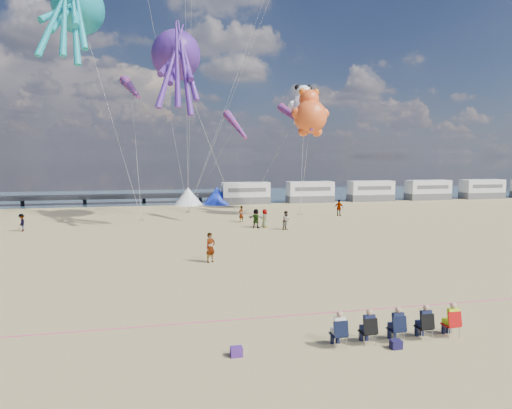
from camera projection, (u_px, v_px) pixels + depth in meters
The scene contains 32 objects.
ground at pixel (276, 283), 23.93m from camera, with size 120.00×120.00×0.00m, color tan.
water at pixel (194, 195), 77.41m from camera, with size 120.00×120.00×0.00m, color #335162.
motorhome_0 at pixel (246, 193), 63.92m from camera, with size 6.60×2.50×3.00m, color silver.
motorhome_1 at pixel (310, 192), 65.91m from camera, with size 6.60×2.50×3.00m, color silver.
motorhome_2 at pixel (371, 191), 67.89m from camera, with size 6.60×2.50×3.00m, color silver.
motorhome_3 at pixel (428, 190), 69.88m from camera, with size 6.60×2.50×3.00m, color silver.
motorhome_4 at pixel (482, 189), 71.87m from camera, with size 6.60×2.50×3.00m, color silver.
tent_white at pixel (188, 196), 62.28m from camera, with size 4.00×4.00×2.40m, color white.
tent_blue at pixel (217, 196), 63.12m from camera, with size 4.00×4.00×2.40m, color #1933CC.
spectator_row at pixel (396, 324), 16.27m from camera, with size 6.10×0.90×1.30m, color black, non-canonical shape.
cooler_purple at pixel (236, 352), 15.08m from camera, with size 0.40×0.30×0.32m, color #482280.
cooler_navy at pixel (396, 344), 15.68m from camera, with size 0.38×0.28×0.30m, color #18143F.
rope_line at pixel (307, 314), 19.07m from camera, with size 0.03×0.03×34.00m, color #F2338C.
standing_person at pixel (210, 248), 28.43m from camera, with size 0.68×0.45×1.88m, color tan.
beachgoer_0 at pixel (265, 218), 42.53m from camera, with size 0.62×0.41×1.71m, color #7F6659.
beachgoer_1 at pixel (286, 220), 41.11m from camera, with size 0.84×0.55×1.72m, color #7F6659.
beachgoer_2 at pixel (22, 223), 40.28m from camera, with size 0.76×0.59×1.56m, color #7F6659.
beachgoer_3 at pixel (339, 208), 50.71m from camera, with size 1.18×0.68×1.83m, color #7F6659.
beachgoer_4 at pixel (256, 218), 42.14m from camera, with size 1.05×0.44×1.78m, color #7F6659.
beachgoer_5 at pixel (241, 214), 45.95m from camera, with size 1.54×0.49×1.66m, color #7F6659.
sandbag_a at pixel (142, 220), 46.76m from camera, with size 0.50×0.35×0.22m, color gray.
sandbag_b at pixel (236, 213), 52.29m from camera, with size 0.50×0.35×0.22m, color gray.
sandbag_c at pixel (300, 214), 51.40m from camera, with size 0.50×0.35×0.22m, color gray.
sandbag_d at pixel (247, 210), 55.03m from camera, with size 0.50×0.35×0.22m, color gray.
sandbag_e at pixel (188, 212), 53.88m from camera, with size 0.50×0.35×0.22m, color gray.
kite_octopus_teal at pixel (79, 8), 41.22m from camera, with size 4.13×9.64×11.01m, color teal, non-canonical shape.
kite_octopus_purple at pixel (176, 56), 46.02m from camera, with size 4.30×10.03×11.46m, color #4C2389, non-canonical shape.
kite_panda at pixel (304, 109), 54.67m from camera, with size 4.16×3.91×5.87m, color white, non-canonical shape.
kite_teddy_orange at pixel (310, 117), 48.91m from camera, with size 4.33×4.08×6.11m, color #FF5E24, non-canonical shape.
windsock_left at pixel (131, 88), 46.36m from camera, with size 1.10×7.55×7.55m, color red, non-canonical shape.
windsock_mid at pixel (296, 118), 50.44m from camera, with size 1.00×6.85×6.85m, color red, non-canonical shape.
windsock_right at pixel (236, 125), 45.74m from camera, with size 0.90×5.71×5.71m, color red, non-canonical shape.
Camera 1 is at (-5.96, -22.63, 6.58)m, focal length 32.00 mm.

